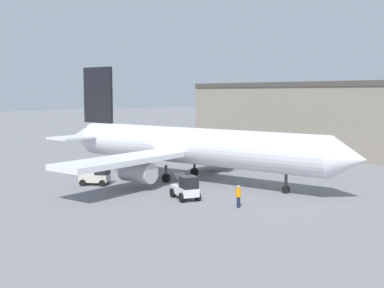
# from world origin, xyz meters

# --- Properties ---
(ground_plane) EXTENTS (400.00, 400.00, 0.00)m
(ground_plane) POSITION_xyz_m (0.00, 0.00, 0.00)
(ground_plane) COLOR slate
(airplane) EXTENTS (36.74, 31.17, 12.13)m
(airplane) POSITION_xyz_m (-0.97, -0.16, 3.59)
(airplane) COLOR white
(airplane) RESTS_ON ground_plane
(ground_crew_worker) EXTENTS (0.40, 0.40, 1.81)m
(ground_crew_worker) POSITION_xyz_m (11.09, -5.56, 0.97)
(ground_crew_worker) COLOR #1E2338
(ground_crew_worker) RESTS_ON ground_plane
(baggage_tug) EXTENTS (3.18, 3.06, 2.14)m
(baggage_tug) POSITION_xyz_m (-4.83, -8.37, 0.97)
(baggage_tug) COLOR beige
(baggage_tug) RESTS_ON ground_plane
(belt_loader_truck) EXTENTS (3.37, 2.65, 2.11)m
(belt_loader_truck) POSITION_xyz_m (6.09, -6.58, 1.01)
(belt_loader_truck) COLOR silver
(belt_loader_truck) RESTS_ON ground_plane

